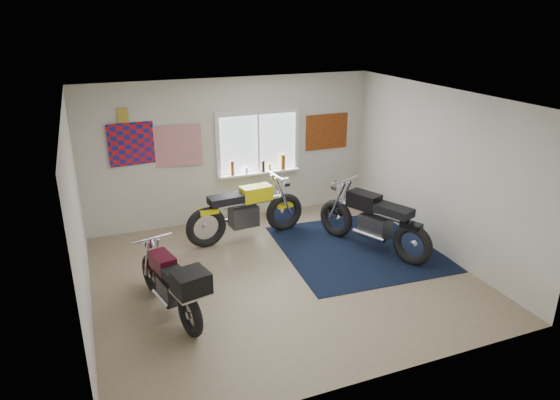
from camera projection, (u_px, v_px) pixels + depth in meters
name	position (u px, v px, depth m)	size (l,w,h in m)	color
ground	(282.00, 275.00, 7.64)	(5.50, 5.50, 0.00)	#9E896B
room_shell	(282.00, 174.00, 7.06)	(5.50, 5.50, 5.50)	white
navy_rug	(357.00, 248.00, 8.52)	(2.50, 2.60, 0.01)	black
window_assembly	(258.00, 147.00, 9.48)	(1.66, 0.17, 1.26)	white
oil_bottles	(264.00, 165.00, 9.56)	(1.10, 0.09, 0.30)	#8A3A14
flag_display	(123.00, 116.00, 8.38)	(1.60, 0.10, 1.17)	red
triumph_poster	(327.00, 132.00, 9.92)	(0.90, 0.03, 0.70)	#A54C14
yellow_triumph	(246.00, 212.00, 8.74)	(2.22, 0.67, 1.12)	black
black_chrome_bike	(373.00, 222.00, 8.32)	(1.07, 2.09, 1.14)	black
maroon_tourer	(173.00, 285.00, 6.45)	(0.78, 1.83, 0.93)	black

